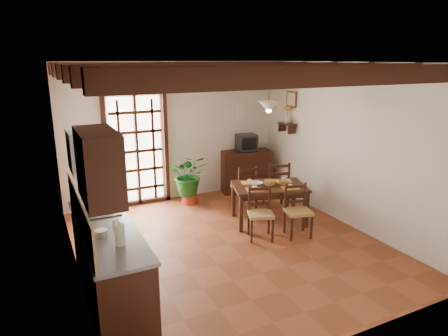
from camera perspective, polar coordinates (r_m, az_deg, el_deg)
ground_plane at (r=6.45m, az=0.78°, el=-10.87°), size 5.00×5.00×0.00m
room_shell at (r=5.87m, az=0.85°, el=5.23°), size 4.52×5.02×2.81m
ceiling_beams at (r=5.78m, az=0.88°, el=13.78°), size 4.50×4.34×0.20m
french_door at (r=7.99m, az=-12.37°, el=2.92°), size 1.26×0.11×2.32m
kitchen_counter at (r=5.18m, az=-16.13°, el=-12.61°), size 0.64×2.25×1.38m
upper_cabinet at (r=4.02m, az=-17.43°, el=0.22°), size 0.35×0.80×0.70m
range_hood at (r=5.25m, az=-19.26°, el=2.23°), size 0.38×0.60×0.54m
counter_items at (r=5.06m, az=-16.73°, el=-7.28°), size 0.50×1.43×0.25m
dining_table at (r=7.13m, az=6.49°, el=-3.14°), size 1.45×1.15×0.69m
chair_near_left at (r=6.58m, az=5.21°, el=-7.79°), size 0.50×0.49×0.85m
chair_near_right at (r=6.75m, az=10.46°, el=-7.34°), size 0.48×0.47×0.87m
chair_far_left at (r=7.75m, az=2.93°, el=-3.98°), size 0.45×0.43×0.90m
chair_far_right at (r=7.89m, az=7.43°, el=-3.61°), size 0.53×0.52×0.96m
table_setting at (r=7.11m, az=6.51°, el=-2.70°), size 0.92×0.61×0.09m
table_bowl at (r=7.08m, az=4.66°, el=-2.24°), size 0.25×0.25×0.05m
sideboard at (r=8.80m, az=3.16°, el=-0.43°), size 1.15×0.71×0.91m
crt_tv at (r=8.64m, az=3.24°, el=3.69°), size 0.45×0.42×0.35m
fuse_box at (r=8.74m, az=2.25°, el=8.14°), size 0.25×0.03×0.32m
plant_pot at (r=8.17m, az=-4.91°, el=-4.27°), size 0.36×0.36×0.22m
potted_plant at (r=8.03m, az=-4.99°, el=-1.18°), size 2.47×2.32×2.19m
wall_shelf at (r=8.37m, az=9.00°, el=5.98°), size 0.20×0.42×0.20m
shelf_vase at (r=8.35m, az=9.04°, el=6.92°), size 0.15×0.15×0.15m
shelf_flowers at (r=8.32m, az=9.10°, el=8.34°), size 0.14×0.14×0.36m
framed_picture at (r=8.35m, az=9.63°, el=9.66°), size 0.03×0.32×0.32m
pendant_lamp at (r=6.89m, az=6.42°, el=8.85°), size 0.36×0.36×0.84m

